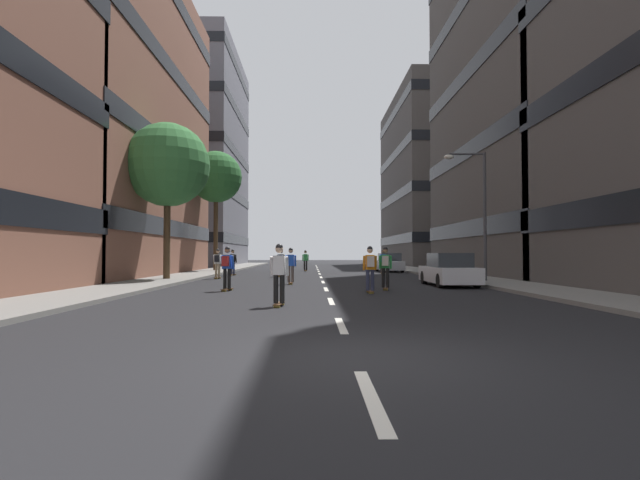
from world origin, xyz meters
name	(u,v)px	position (x,y,z in m)	size (l,w,h in m)	color
ground_plane	(320,276)	(0.00, 25.26, 0.00)	(151.57, 151.57, 0.00)	black
sidewalk_left	(205,273)	(-8.46, 28.42, 0.07)	(3.01, 69.47, 0.14)	gray
sidewalk_right	(433,273)	(8.46, 28.42, 0.07)	(3.01, 69.47, 0.14)	gray
lane_markings	(320,275)	(0.00, 25.50, 0.00)	(0.16, 57.20, 0.01)	silver
building_left_mid	(44,117)	(-18.73, 25.40, 10.73)	(17.64, 22.00, 21.27)	brown
building_left_far	(169,159)	(-18.73, 53.63, 13.58)	(17.64, 20.14, 26.97)	slate
building_right_mid	(590,84)	(18.73, 25.40, 13.29)	(17.64, 19.06, 26.40)	#4C4744
building_right_far	(461,181)	(18.73, 53.63, 10.84)	(17.64, 22.42, 21.49)	#4C4744
parked_car_near	(389,263)	(5.75, 31.77, 0.70)	(1.82, 4.40, 1.52)	#B2B7BF
parked_car_mid	(449,271)	(5.75, 14.95, 0.70)	(1.82, 4.40, 1.52)	silver
street_tree_near	(216,177)	(-8.46, 32.20, 7.76)	(4.23, 4.23, 9.78)	#4C3823
street_tree_mid	(168,165)	(-8.46, 19.00, 6.31)	(4.55, 4.55, 8.47)	#4C3823
streetlamp_right	(477,201)	(7.79, 16.87, 4.14)	(2.13, 0.30, 6.50)	#3F3F44
skater_0	(291,264)	(-1.62, 16.27, 0.98)	(0.53, 0.90, 1.78)	brown
skater_1	(218,262)	(-6.14, 21.22, 1.02)	(0.55, 0.92, 1.78)	brown
skater_2	(281,261)	(-2.56, 23.65, 1.02)	(0.56, 0.92, 1.78)	brown
skater_3	(370,266)	(1.61, 11.02, 1.02)	(0.53, 0.90, 1.78)	brown
skater_4	(279,272)	(-1.53, 6.58, 0.98)	(0.55, 0.92, 1.78)	brown
skater_5	(227,266)	(-3.98, 12.09, 1.02)	(0.57, 0.92, 1.78)	brown
skater_6	(383,260)	(4.67, 27.99, 0.98)	(0.54, 0.91, 1.78)	brown
skater_7	(385,265)	(2.44, 12.61, 1.02)	(0.56, 0.92, 1.78)	brown
skater_8	(232,261)	(-5.97, 25.49, 1.02)	(0.57, 0.92, 1.78)	brown
skater_9	(305,260)	(-1.10, 33.41, 0.98)	(0.54, 0.91, 1.78)	brown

